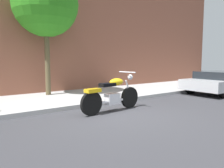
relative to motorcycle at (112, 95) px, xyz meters
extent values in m
plane|color=#38383D|center=(-0.06, -0.42, -0.49)|extent=(60.00, 60.00, 0.00)
cube|color=#ACACAC|center=(-0.06, 2.53, -0.42)|extent=(24.11, 3.31, 0.14)
cube|color=brown|center=(-0.06, 4.43, 3.36)|extent=(24.11, 0.50, 7.70)
cylinder|color=black|center=(0.76, 0.06, -0.15)|extent=(0.68, 0.16, 0.67)
cylinder|color=black|center=(-0.75, -0.07, -0.15)|extent=(0.68, 0.16, 0.67)
cube|color=silver|center=(0.00, 0.00, -0.10)|extent=(0.46, 0.32, 0.32)
cube|color=silver|center=(0.00, 0.00, -0.17)|extent=(1.37, 0.19, 0.06)
ellipsoid|color=yellow|center=(0.18, 0.01, 0.39)|extent=(0.54, 0.30, 0.22)
cube|color=black|center=(-0.18, -0.02, 0.33)|extent=(0.50, 0.28, 0.10)
cube|color=yellow|center=(-0.70, -0.06, 0.21)|extent=(0.46, 0.28, 0.10)
cylinder|color=silver|center=(0.70, 0.05, 0.13)|extent=(0.27, 0.07, 0.58)
cylinder|color=silver|center=(0.64, 0.05, 0.67)|extent=(0.09, 0.70, 0.04)
sphere|color=silver|center=(0.78, 0.06, 0.51)|extent=(0.17, 0.17, 0.17)
cylinder|color=silver|center=(-0.26, 0.13, -0.20)|extent=(0.80, 0.16, 0.09)
cylinder|color=black|center=(7.74, 0.57, -0.17)|extent=(0.65, 0.25, 0.64)
cylinder|color=black|center=(5.14, 0.68, -0.17)|extent=(0.65, 0.25, 0.64)
cylinder|color=black|center=(5.07, -0.89, -0.17)|extent=(0.65, 0.25, 0.64)
cube|color=#B7BABF|center=(6.41, -0.16, -0.02)|extent=(4.15, 2.03, 0.45)
cube|color=#1E2328|center=(6.31, -0.15, 0.34)|extent=(2.18, 1.73, 0.40)
cylinder|color=brown|center=(-0.67, 3.41, 1.02)|extent=(0.20, 0.20, 3.03)
sphere|color=#308A1E|center=(-0.67, 3.41, 3.24)|extent=(2.54, 2.54, 2.54)
camera|label=1|loc=(-3.75, -4.99, 1.00)|focal=34.10mm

